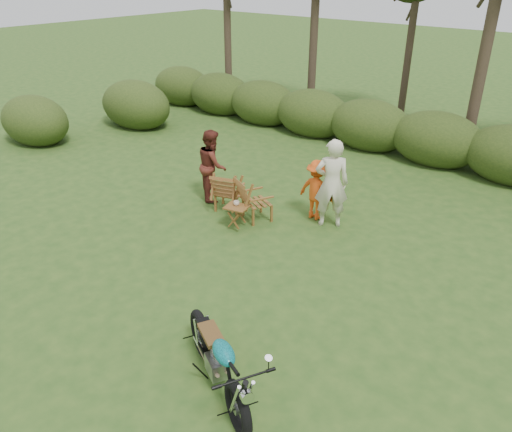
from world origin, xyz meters
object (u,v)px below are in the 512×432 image
Objects in this scene: lawn_chair_left at (230,209)px; adult_a at (329,224)px; adult_b at (214,197)px; lawn_chair_right at (257,219)px; motorcycle at (218,384)px; side_table at (237,217)px; cup at (236,203)px; child at (315,218)px.

adult_a is (2.08, 0.78, 0.00)m from lawn_chair_left.
lawn_chair_right is at bearing -142.67° from adult_b.
motorcycle reaches higher than lawn_chair_left.
side_table is 1.93m from adult_a.
side_table is 4.10× the size of cup.
cup is at bearing 5.83° from adult_a.
lawn_chair_right is 1.48m from adult_b.
side_table is at bearing 55.09° from child.
lawn_chair_right is at bearing 79.43° from cup.
lawn_chair_right is 0.77m from cup.
motorcycle is 1.23× the size of adult_b.
cup is at bearing 53.24° from child.
side_table is (-2.66, 3.35, 0.24)m from motorcycle.
motorcycle is 4.28m from side_table.
adult_b is 2.48m from child.
motorcycle is at bearing 109.30° from child.
lawn_chair_left is 1.90m from child.
child is at bearing -120.16° from adult_b.
adult_a is at bearing 167.57° from child.
adult_b is (-1.47, 0.19, 0.00)m from lawn_chair_right.
lawn_chair_left is 0.48× the size of adult_a.
cup is 1.64m from adult_b.
cup is at bearing 123.08° from lawn_chair_left.
adult_b is at bearing 151.50° from side_table.
lawn_chair_right is at bearing 162.58° from lawn_chair_left.
motorcycle is 2.13× the size of lawn_chair_right.
cup is at bearing 155.42° from motorcycle.
cup is at bearing 134.36° from side_table.
adult_a is at bearing -179.10° from lawn_chair_left.
cup is at bearing 104.32° from lawn_chair_right.
child reaches higher than side_table.
lawn_chair_left is 0.69× the size of child.
lawn_chair_right reaches higher than lawn_chair_left.
adult_b is (-1.40, 0.76, -0.24)m from side_table.
adult_b is at bearing 17.67° from lawn_chair_right.
lawn_chair_right is at bearing 42.14° from child.
motorcycle is at bearing -51.54° from side_table.
side_table reaches higher than lawn_chair_right.
lawn_chair_left is at bearing -15.86° from adult_a.
side_table is (0.71, -0.55, 0.24)m from lawn_chair_left.
lawn_chair_left is at bearing 142.30° from side_table.
motorcycle reaches higher than side_table.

